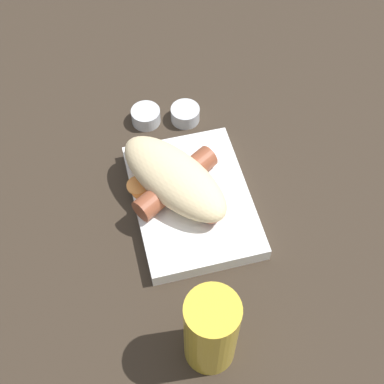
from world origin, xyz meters
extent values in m
plane|color=#33281E|center=(0.00, 0.00, 0.00)|extent=(3.00, 3.00, 0.00)
cube|color=white|center=(0.00, 0.00, 0.01)|extent=(0.22, 0.16, 0.02)
ellipsoid|color=beige|center=(0.02, 0.02, 0.05)|extent=(0.20, 0.16, 0.05)
cylinder|color=brown|center=(0.02, 0.02, 0.04)|extent=(0.10, 0.13, 0.03)
sphere|color=brown|center=(0.07, 0.05, 0.04)|extent=(0.03, 0.03, 0.03)
sphere|color=brown|center=(-0.04, -0.02, 0.04)|extent=(0.03, 0.03, 0.03)
cylinder|color=#F99E4C|center=(0.04, 0.07, 0.02)|extent=(0.04, 0.04, 0.00)
cylinder|color=orange|center=(0.03, 0.07, 0.02)|extent=(0.03, 0.03, 0.00)
cylinder|color=orange|center=(0.03, 0.06, 0.02)|extent=(0.04, 0.04, 0.00)
cylinder|color=orange|center=(0.05, 0.05, 0.03)|extent=(0.04, 0.04, 0.00)
cylinder|color=silver|center=(0.16, -0.03, 0.01)|extent=(0.05, 0.05, 0.02)
cylinder|color=white|center=(0.16, -0.03, 0.01)|extent=(0.04, 0.04, 0.01)
cylinder|color=silver|center=(0.17, 0.03, 0.01)|extent=(0.05, 0.05, 0.02)
cylinder|color=maroon|center=(0.17, 0.03, 0.01)|extent=(0.04, 0.04, 0.01)
cylinder|color=gold|center=(-0.21, 0.03, 0.07)|extent=(0.06, 0.06, 0.13)
camera|label=1|loc=(-0.40, 0.10, 0.64)|focal=50.00mm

